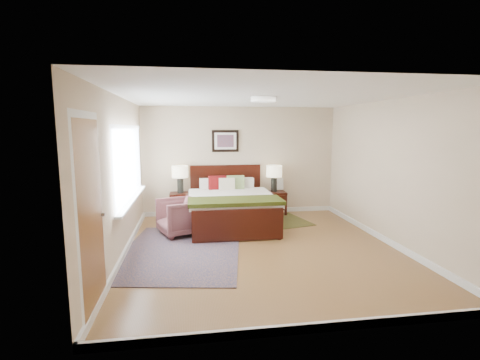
{
  "coord_description": "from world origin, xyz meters",
  "views": [
    {
      "loc": [
        -1.19,
        -5.52,
        2.0
      ],
      "look_at": [
        -0.25,
        0.82,
        1.05
      ],
      "focal_mm": 26.0,
      "sensor_mm": 36.0,
      "label": 1
    }
  ],
  "objects": [
    {
      "name": "ceil_fixture",
      "position": [
        0.0,
        0.0,
        2.47
      ],
      "size": [
        0.44,
        0.44,
        0.08
      ],
      "color": "white",
      "rests_on": "ceiling"
    },
    {
      "name": "nightstand_right",
      "position": [
        0.76,
        2.26,
        0.34
      ],
      "size": [
        0.54,
        0.41,
        0.54
      ],
      "color": "black",
      "rests_on": "ground"
    },
    {
      "name": "rug_persian",
      "position": [
        -1.35,
        0.04,
        0.01
      ],
      "size": [
        2.29,
        2.94,
        0.01
      ],
      "primitive_type": "cube",
      "rotation": [
        0.0,
        0.0,
        -0.16
      ],
      "color": "#0D1C43",
      "rests_on": "ground"
    },
    {
      "name": "door",
      "position": [
        -2.23,
        -1.75,
        1.07
      ],
      "size": [
        0.06,
        1.0,
        2.18
      ],
      "color": "silver",
      "rests_on": "ground"
    },
    {
      "name": "window",
      "position": [
        -2.2,
        0.7,
        1.38
      ],
      "size": [
        0.11,
        2.72,
        1.32
      ],
      "color": "silver",
      "rests_on": "left_wall"
    },
    {
      "name": "armchair",
      "position": [
        -1.38,
        1.0,
        0.35
      ],
      "size": [
        0.98,
        0.96,
        0.69
      ],
      "primitive_type": "imported",
      "rotation": [
        0.0,
        0.0,
        -1.2
      ],
      "color": "brown",
      "rests_on": "ground"
    },
    {
      "name": "ceiling",
      "position": [
        0.0,
        0.0,
        2.5
      ],
      "size": [
        4.5,
        5.0,
        0.02
      ],
      "primitive_type": "cube",
      "color": "white",
      "rests_on": "back_wall"
    },
    {
      "name": "front_wall",
      "position": [
        0.0,
        -2.5,
        1.25
      ],
      "size": [
        4.5,
        0.04,
        2.5
      ],
      "primitive_type": "cube",
      "color": "#C7B190",
      "rests_on": "ground"
    },
    {
      "name": "nightstand_left",
      "position": [
        -1.39,
        2.25,
        0.45
      ],
      "size": [
        0.48,
        0.43,
        0.57
      ],
      "color": "black",
      "rests_on": "ground"
    },
    {
      "name": "rug_navy",
      "position": [
        0.9,
        1.67,
        0.01
      ],
      "size": [
        1.03,
        1.32,
        0.01
      ],
      "primitive_type": "cube",
      "rotation": [
        0.0,
        0.0,
        0.24
      ],
      "color": "black",
      "rests_on": "ground"
    },
    {
      "name": "left_wall",
      "position": [
        -2.25,
        0.0,
        1.25
      ],
      "size": [
        0.04,
        5.0,
        2.5
      ],
      "primitive_type": "cube",
      "color": "#C7B190",
      "rests_on": "ground"
    },
    {
      "name": "lamp_right",
      "position": [
        0.76,
        2.27,
        0.97
      ],
      "size": [
        0.36,
        0.36,
        0.61
      ],
      "color": "black",
      "rests_on": "nightstand_right"
    },
    {
      "name": "wall_art",
      "position": [
        -0.35,
        2.47,
        1.72
      ],
      "size": [
        0.62,
        0.05,
        0.5
      ],
      "color": "black",
      "rests_on": "back_wall"
    },
    {
      "name": "right_wall",
      "position": [
        2.25,
        0.0,
        1.25
      ],
      "size": [
        0.04,
        5.0,
        2.5
      ],
      "primitive_type": "cube",
      "color": "#C7B190",
      "rests_on": "ground"
    },
    {
      "name": "back_wall",
      "position": [
        0.0,
        2.5,
        1.25
      ],
      "size": [
        4.5,
        0.04,
        2.5
      ],
      "primitive_type": "cube",
      "color": "#C7B190",
      "rests_on": "ground"
    },
    {
      "name": "bed",
      "position": [
        -0.35,
        1.45,
        0.53
      ],
      "size": [
        1.76,
        2.13,
        1.15
      ],
      "color": "black",
      "rests_on": "ground"
    },
    {
      "name": "lamp_left",
      "position": [
        -1.39,
        2.27,
        1.0
      ],
      "size": [
        0.36,
        0.36,
        0.61
      ],
      "color": "black",
      "rests_on": "nightstand_left"
    },
    {
      "name": "floor",
      "position": [
        0.0,
        0.0,
        0.0
      ],
      "size": [
        5.0,
        5.0,
        0.0
      ],
      "primitive_type": "plane",
      "color": "brown",
      "rests_on": "ground"
    }
  ]
}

